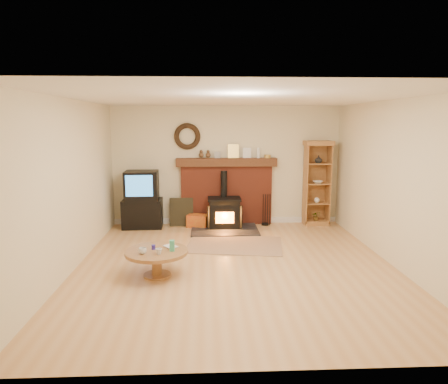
{
  "coord_description": "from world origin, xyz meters",
  "views": [
    {
      "loc": [
        -0.46,
        -6.04,
        2.24
      ],
      "look_at": [
        -0.13,
        1.0,
        1.01
      ],
      "focal_mm": 32.0,
      "sensor_mm": 36.0,
      "label": 1
    }
  ],
  "objects_px": {
    "curio_cabinet": "(317,183)",
    "coffee_table": "(157,255)",
    "wood_stove": "(224,214)",
    "tv_unit": "(142,200)"
  },
  "relations": [
    {
      "from": "curio_cabinet",
      "to": "coffee_table",
      "type": "distance_m",
      "value": 4.37
    },
    {
      "from": "tv_unit",
      "to": "coffee_table",
      "type": "xyz_separation_m",
      "value": [
        0.64,
        -2.86,
        -0.27
      ]
    },
    {
      "from": "tv_unit",
      "to": "coffee_table",
      "type": "height_order",
      "value": "tv_unit"
    },
    {
      "from": "tv_unit",
      "to": "curio_cabinet",
      "type": "height_order",
      "value": "curio_cabinet"
    },
    {
      "from": "wood_stove",
      "to": "curio_cabinet",
      "type": "distance_m",
      "value": 2.16
    },
    {
      "from": "tv_unit",
      "to": "curio_cabinet",
      "type": "xyz_separation_m",
      "value": [
        3.81,
        0.09,
        0.34
      ]
    },
    {
      "from": "curio_cabinet",
      "to": "coffee_table",
      "type": "xyz_separation_m",
      "value": [
        -3.17,
        -2.94,
        -0.61
      ]
    },
    {
      "from": "tv_unit",
      "to": "curio_cabinet",
      "type": "bearing_deg",
      "value": 1.28
    },
    {
      "from": "wood_stove",
      "to": "coffee_table",
      "type": "bearing_deg",
      "value": -112.86
    },
    {
      "from": "curio_cabinet",
      "to": "tv_unit",
      "type": "bearing_deg",
      "value": -178.72
    }
  ]
}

